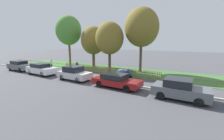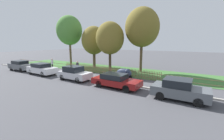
{
  "view_description": "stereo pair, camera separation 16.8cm",
  "coord_description": "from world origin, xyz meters",
  "px_view_note": "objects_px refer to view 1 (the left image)",
  "views": [
    {
      "loc": [
        10.43,
        -12.52,
        4.06
      ],
      "look_at": [
        2.3,
        1.11,
        1.1
      ],
      "focal_mm": 24.0,
      "sensor_mm": 36.0,
      "label": 1
    },
    {
      "loc": [
        10.58,
        -12.43,
        4.06
      ],
      "look_at": [
        2.3,
        1.11,
        1.1
      ],
      "focal_mm": 24.0,
      "sensor_mm": 36.0,
      "label": 2
    }
  ],
  "objects_px": {
    "parked_car_navy_estate": "(74,73)",
    "parked_car_red_compact": "(116,80)",
    "tree_mid_park": "(110,38)",
    "tree_nearest_kerb": "(69,30)",
    "pedestrian_by_lamp": "(77,67)",
    "parked_car_silver_hatchback": "(20,66)",
    "covered_motorcycle": "(124,73)",
    "pedestrian_near_fence": "(51,63)",
    "parked_car_white_van": "(180,89)",
    "tree_far_left": "(142,27)",
    "parked_car_black_saloon": "(41,69)",
    "tree_behind_motorcycle": "(93,40)"
  },
  "relations": [
    {
      "from": "parked_car_navy_estate",
      "to": "parked_car_red_compact",
      "type": "height_order",
      "value": "parked_car_navy_estate"
    },
    {
      "from": "parked_car_red_compact",
      "to": "tree_mid_park",
      "type": "height_order",
      "value": "tree_mid_park"
    },
    {
      "from": "tree_nearest_kerb",
      "to": "pedestrian_by_lamp",
      "type": "xyz_separation_m",
      "value": [
        6.27,
        -4.8,
        -5.08
      ]
    },
    {
      "from": "parked_car_silver_hatchback",
      "to": "pedestrian_by_lamp",
      "type": "height_order",
      "value": "pedestrian_by_lamp"
    },
    {
      "from": "covered_motorcycle",
      "to": "tree_mid_park",
      "type": "xyz_separation_m",
      "value": [
        -3.66,
        2.77,
        3.9
      ]
    },
    {
      "from": "pedestrian_near_fence",
      "to": "covered_motorcycle",
      "type": "bearing_deg",
      "value": 29.49
    },
    {
      "from": "parked_car_red_compact",
      "to": "tree_nearest_kerb",
      "type": "distance_m",
      "value": 16.2
    },
    {
      "from": "pedestrian_by_lamp",
      "to": "parked_car_white_van",
      "type": "bearing_deg",
      "value": -139.87
    },
    {
      "from": "pedestrian_by_lamp",
      "to": "tree_far_left",
      "type": "bearing_deg",
      "value": -86.34
    },
    {
      "from": "parked_car_black_saloon",
      "to": "pedestrian_by_lamp",
      "type": "height_order",
      "value": "pedestrian_by_lamp"
    },
    {
      "from": "parked_car_navy_estate",
      "to": "covered_motorcycle",
      "type": "xyz_separation_m",
      "value": [
        4.39,
        3.33,
        -0.06
      ]
    },
    {
      "from": "tree_behind_motorcycle",
      "to": "pedestrian_by_lamp",
      "type": "height_order",
      "value": "tree_behind_motorcycle"
    },
    {
      "from": "parked_car_white_van",
      "to": "pedestrian_near_fence",
      "type": "bearing_deg",
      "value": 169.78
    },
    {
      "from": "parked_car_red_compact",
      "to": "pedestrian_near_fence",
      "type": "bearing_deg",
      "value": 167.34
    },
    {
      "from": "parked_car_navy_estate",
      "to": "pedestrian_by_lamp",
      "type": "xyz_separation_m",
      "value": [
        -1.95,
        2.48,
        0.2
      ]
    },
    {
      "from": "parked_car_black_saloon",
      "to": "covered_motorcycle",
      "type": "height_order",
      "value": "parked_car_black_saloon"
    },
    {
      "from": "parked_car_red_compact",
      "to": "tree_far_left",
      "type": "bearing_deg",
      "value": 95.79
    },
    {
      "from": "parked_car_black_saloon",
      "to": "tree_behind_motorcycle",
      "type": "relative_size",
      "value": 0.64
    },
    {
      "from": "parked_car_silver_hatchback",
      "to": "parked_car_black_saloon",
      "type": "height_order",
      "value": "parked_car_silver_hatchback"
    },
    {
      "from": "parked_car_white_van",
      "to": "tree_nearest_kerb",
      "type": "height_order",
      "value": "tree_nearest_kerb"
    },
    {
      "from": "parked_car_silver_hatchback",
      "to": "tree_nearest_kerb",
      "type": "distance_m",
      "value": 9.36
    },
    {
      "from": "pedestrian_near_fence",
      "to": "tree_mid_park",
      "type": "bearing_deg",
      "value": 48.16
    },
    {
      "from": "covered_motorcycle",
      "to": "parked_car_red_compact",
      "type": "bearing_deg",
      "value": -76.74
    },
    {
      "from": "parked_car_black_saloon",
      "to": "pedestrian_near_fence",
      "type": "bearing_deg",
      "value": 125.29
    },
    {
      "from": "parked_car_navy_estate",
      "to": "covered_motorcycle",
      "type": "height_order",
      "value": "parked_car_navy_estate"
    },
    {
      "from": "parked_car_white_van",
      "to": "tree_far_left",
      "type": "relative_size",
      "value": 0.45
    },
    {
      "from": "parked_car_silver_hatchback",
      "to": "pedestrian_near_fence",
      "type": "xyz_separation_m",
      "value": [
        2.99,
        3.06,
        0.18
      ]
    },
    {
      "from": "tree_nearest_kerb",
      "to": "pedestrian_by_lamp",
      "type": "relative_size",
      "value": 5.1
    },
    {
      "from": "parked_car_silver_hatchback",
      "to": "parked_car_red_compact",
      "type": "xyz_separation_m",
      "value": [
        15.87,
        0.03,
        -0.09
      ]
    },
    {
      "from": "pedestrian_near_fence",
      "to": "pedestrian_by_lamp",
      "type": "bearing_deg",
      "value": 22.73
    },
    {
      "from": "parked_car_silver_hatchback",
      "to": "parked_car_white_van",
      "type": "height_order",
      "value": "parked_car_white_van"
    },
    {
      "from": "parked_car_navy_estate",
      "to": "pedestrian_by_lamp",
      "type": "bearing_deg",
      "value": 128.62
    },
    {
      "from": "covered_motorcycle",
      "to": "parked_car_black_saloon",
      "type": "bearing_deg",
      "value": -161.2
    },
    {
      "from": "parked_car_red_compact",
      "to": "pedestrian_near_fence",
      "type": "distance_m",
      "value": 13.23
    },
    {
      "from": "parked_car_silver_hatchback",
      "to": "pedestrian_by_lamp",
      "type": "relative_size",
      "value": 2.5
    },
    {
      "from": "parked_car_white_van",
      "to": "pedestrian_near_fence",
      "type": "relative_size",
      "value": 2.35
    },
    {
      "from": "parked_car_black_saloon",
      "to": "parked_car_red_compact",
      "type": "bearing_deg",
      "value": 2.02
    },
    {
      "from": "parked_car_black_saloon",
      "to": "pedestrian_by_lamp",
      "type": "xyz_separation_m",
      "value": [
        3.61,
        2.62,
        0.21
      ]
    },
    {
      "from": "parked_car_navy_estate",
      "to": "parked_car_red_compact",
      "type": "distance_m",
      "value": 5.21
    },
    {
      "from": "parked_car_red_compact",
      "to": "tree_behind_motorcycle",
      "type": "xyz_separation_m",
      "value": [
        -8.88,
        8.2,
        3.67
      ]
    },
    {
      "from": "covered_motorcycle",
      "to": "tree_mid_park",
      "type": "distance_m",
      "value": 6.02
    },
    {
      "from": "parked_car_navy_estate",
      "to": "tree_behind_motorcycle",
      "type": "height_order",
      "value": "tree_behind_motorcycle"
    },
    {
      "from": "parked_car_black_saloon",
      "to": "pedestrian_by_lamp",
      "type": "relative_size",
      "value": 2.54
    },
    {
      "from": "parked_car_silver_hatchback",
      "to": "pedestrian_by_lamp",
      "type": "xyz_separation_m",
      "value": [
        8.71,
        2.53,
        0.2
      ]
    },
    {
      "from": "tree_nearest_kerb",
      "to": "tree_far_left",
      "type": "bearing_deg",
      "value": 4.2
    },
    {
      "from": "parked_car_silver_hatchback",
      "to": "parked_car_black_saloon",
      "type": "bearing_deg",
      "value": -1.93
    },
    {
      "from": "parked_car_navy_estate",
      "to": "parked_car_black_saloon",
      "type": "bearing_deg",
      "value": -178.15
    },
    {
      "from": "tree_mid_park",
      "to": "pedestrian_by_lamp",
      "type": "height_order",
      "value": "tree_mid_park"
    },
    {
      "from": "tree_mid_park",
      "to": "parked_car_black_saloon",
      "type": "bearing_deg",
      "value": -135.27
    },
    {
      "from": "tree_nearest_kerb",
      "to": "pedestrian_near_fence",
      "type": "bearing_deg",
      "value": -82.72
    }
  ]
}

